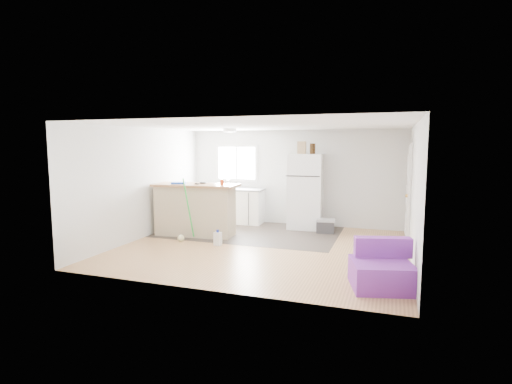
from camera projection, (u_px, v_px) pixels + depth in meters
room at (263, 188)px, 7.80m from camera, size 5.51×5.01×2.41m
vinyl_zone at (250, 232)px, 9.35m from camera, size 4.05×2.50×0.00m
window at (237, 163)px, 10.59m from camera, size 1.18×0.06×0.98m
interior_door at (409, 193)px, 8.39m from camera, size 0.11×0.92×2.10m
ceiling_fixture at (230, 130)px, 9.18m from camera, size 0.30×0.30×0.07m
kitchen_cabinets at (226, 205)px, 10.50m from camera, size 2.04×0.68×1.18m
peninsula at (195, 209)px, 8.96m from camera, size 1.94×0.87×1.16m
refrigerator at (306, 191)px, 9.68m from camera, size 0.85×0.81×1.81m
cooler at (325, 226)px, 9.23m from camera, size 0.45×0.34×0.32m
purple_seat at (381, 270)px, 5.70m from camera, size 0.99×0.96×0.68m
cleaner_jug at (218, 239)px, 8.08m from camera, size 0.16×0.12×0.32m
mop at (183, 230)px, 8.44m from camera, size 0.24×0.38×1.35m
red_cup at (222, 182)px, 8.66m from camera, size 0.10×0.10×0.12m
blue_tray at (179, 183)px, 8.92m from camera, size 0.35×0.29×0.04m
tool_a at (203, 183)px, 8.96m from camera, size 0.14×0.06×0.03m
tool_b at (197, 184)px, 8.78m from camera, size 0.11×0.08×0.03m
cardboard_box at (302, 148)px, 9.57m from camera, size 0.20×0.10×0.30m
bottle_left at (311, 149)px, 9.42m from camera, size 0.09×0.09×0.25m
bottle_right at (314, 149)px, 9.51m from camera, size 0.08×0.08×0.25m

